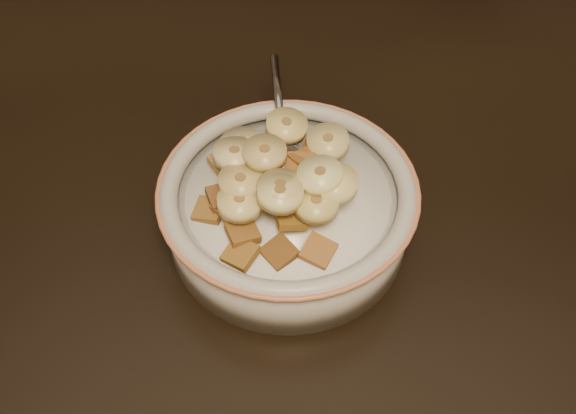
# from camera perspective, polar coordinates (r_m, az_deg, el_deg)

# --- Properties ---
(table) EXTENTS (1.43, 0.96, 0.04)m
(table) POSITION_cam_1_polar(r_m,az_deg,el_deg) (0.52, 3.40, -3.47)
(table) COLOR black
(table) RESTS_ON floor
(chair) EXTENTS (0.43, 0.43, 0.96)m
(chair) POSITION_cam_1_polar(r_m,az_deg,el_deg) (1.05, 7.95, 10.09)
(chair) COLOR black
(chair) RESTS_ON floor
(cereal_bowl) EXTENTS (0.18, 0.18, 0.04)m
(cereal_bowl) POSITION_cam_1_polar(r_m,az_deg,el_deg) (0.48, 0.00, -0.63)
(cereal_bowl) COLOR #B8B2A8
(cereal_bowl) RESTS_ON table
(milk) EXTENTS (0.15, 0.15, 0.00)m
(milk) POSITION_cam_1_polar(r_m,az_deg,el_deg) (0.47, 0.00, 1.05)
(milk) COLOR white
(milk) RESTS_ON cereal_bowl
(spoon) EXTENTS (0.04, 0.05, 0.01)m
(spoon) POSITION_cam_1_polar(r_m,az_deg,el_deg) (0.48, -0.30, 3.99)
(spoon) COLOR #ABB1C4
(spoon) RESTS_ON cereal_bowl
(cereal_square_0) EXTENTS (0.03, 0.02, 0.01)m
(cereal_square_0) POSITION_cam_1_polar(r_m,az_deg,el_deg) (0.43, 0.27, -0.95)
(cereal_square_0) COLOR #8F5E18
(cereal_square_0) RESTS_ON milk
(cereal_square_1) EXTENTS (0.03, 0.03, 0.01)m
(cereal_square_1) POSITION_cam_1_polar(r_m,az_deg,el_deg) (0.48, -2.89, 4.90)
(cereal_square_1) COLOR olive
(cereal_square_1) RESTS_ON milk
(cereal_square_2) EXTENTS (0.03, 0.03, 0.01)m
(cereal_square_2) POSITION_cam_1_polar(r_m,az_deg,el_deg) (0.48, -5.63, 4.01)
(cereal_square_2) COLOR olive
(cereal_square_2) RESTS_ON milk
(cereal_square_3) EXTENTS (0.03, 0.03, 0.01)m
(cereal_square_3) POSITION_cam_1_polar(r_m,az_deg,el_deg) (0.46, -3.40, 3.28)
(cereal_square_3) COLOR brown
(cereal_square_3) RESTS_ON milk
(cereal_square_4) EXTENTS (0.02, 0.02, 0.01)m
(cereal_square_4) POSITION_cam_1_polar(r_m,az_deg,el_deg) (0.49, -5.03, 5.14)
(cereal_square_4) COLOR #915C1A
(cereal_square_4) RESTS_ON milk
(cereal_square_5) EXTENTS (0.03, 0.03, 0.01)m
(cereal_square_5) POSITION_cam_1_polar(r_m,az_deg,el_deg) (0.46, 1.68, 4.21)
(cereal_square_5) COLOR #925720
(cereal_square_5) RESTS_ON milk
(cereal_square_6) EXTENTS (0.02, 0.02, 0.01)m
(cereal_square_6) POSITION_cam_1_polar(r_m,az_deg,el_deg) (0.48, -2.13, 4.82)
(cereal_square_6) COLOR brown
(cereal_square_6) RESTS_ON milk
(cereal_square_7) EXTENTS (0.02, 0.02, 0.01)m
(cereal_square_7) POSITION_cam_1_polar(r_m,az_deg,el_deg) (0.45, -7.04, -0.26)
(cereal_square_7) COLOR olive
(cereal_square_7) RESTS_ON milk
(cereal_square_8) EXTENTS (0.03, 0.03, 0.01)m
(cereal_square_8) POSITION_cam_1_polar(r_m,az_deg,el_deg) (0.45, -5.84, 0.91)
(cereal_square_8) COLOR brown
(cereal_square_8) RESTS_ON milk
(cereal_square_9) EXTENTS (0.03, 0.03, 0.01)m
(cereal_square_9) POSITION_cam_1_polar(r_m,az_deg,el_deg) (0.43, -4.25, -4.17)
(cereal_square_9) COLOR brown
(cereal_square_9) RESTS_ON milk
(cereal_square_10) EXTENTS (0.03, 0.03, 0.01)m
(cereal_square_10) POSITION_cam_1_polar(r_m,az_deg,el_deg) (0.43, 2.72, -3.92)
(cereal_square_10) COLOR #925E31
(cereal_square_10) RESTS_ON milk
(cereal_square_11) EXTENTS (0.02, 0.02, 0.01)m
(cereal_square_11) POSITION_cam_1_polar(r_m,az_deg,el_deg) (0.46, 1.05, 3.72)
(cereal_square_11) COLOR brown
(cereal_square_11) RESTS_ON milk
(cereal_square_12) EXTENTS (0.03, 0.03, 0.01)m
(cereal_square_12) POSITION_cam_1_polar(r_m,az_deg,el_deg) (0.43, -4.05, -2.25)
(cereal_square_12) COLOR #945A20
(cereal_square_12) RESTS_ON milk
(cereal_square_13) EXTENTS (0.02, 0.02, 0.01)m
(cereal_square_13) POSITION_cam_1_polar(r_m,az_deg,el_deg) (0.48, -4.89, 4.23)
(cereal_square_13) COLOR brown
(cereal_square_13) RESTS_ON milk
(cereal_square_14) EXTENTS (0.03, 0.03, 0.01)m
(cereal_square_14) POSITION_cam_1_polar(r_m,az_deg,el_deg) (0.46, -2.54, 3.80)
(cereal_square_14) COLOR brown
(cereal_square_14) RESTS_ON milk
(cereal_square_15) EXTENTS (0.03, 0.03, 0.01)m
(cereal_square_15) POSITION_cam_1_polar(r_m,az_deg,el_deg) (0.46, 2.95, 3.32)
(cereal_square_15) COLOR brown
(cereal_square_15) RESTS_ON milk
(cereal_square_16) EXTENTS (0.03, 0.03, 0.01)m
(cereal_square_16) POSITION_cam_1_polar(r_m,az_deg,el_deg) (0.44, -1.16, 2.09)
(cereal_square_16) COLOR brown
(cereal_square_16) RESTS_ON milk
(cereal_square_17) EXTENTS (0.02, 0.02, 0.01)m
(cereal_square_17) POSITION_cam_1_polar(r_m,az_deg,el_deg) (0.48, 2.50, 5.19)
(cereal_square_17) COLOR brown
(cereal_square_17) RESTS_ON milk
(cereal_square_18) EXTENTS (0.03, 0.03, 0.01)m
(cereal_square_18) POSITION_cam_1_polar(r_m,az_deg,el_deg) (0.44, 0.41, 2.25)
(cereal_square_18) COLOR brown
(cereal_square_18) RESTS_ON milk
(cereal_square_19) EXTENTS (0.03, 0.03, 0.01)m
(cereal_square_19) POSITION_cam_1_polar(r_m,az_deg,el_deg) (0.43, -0.76, -4.04)
(cereal_square_19) COLOR brown
(cereal_square_19) RESTS_ON milk
(cereal_square_20) EXTENTS (0.03, 0.03, 0.01)m
(cereal_square_20) POSITION_cam_1_polar(r_m,az_deg,el_deg) (0.45, -5.21, -0.01)
(cereal_square_20) COLOR brown
(cereal_square_20) RESTS_ON milk
(cereal_square_21) EXTENTS (0.03, 0.03, 0.01)m
(cereal_square_21) POSITION_cam_1_polar(r_m,az_deg,el_deg) (0.46, 1.99, 3.23)
(cereal_square_21) COLOR #925C26
(cereal_square_21) RESTS_ON milk
(banana_slice_0) EXTENTS (0.04, 0.04, 0.01)m
(banana_slice_0) POSITION_cam_1_polar(r_m,az_deg,el_deg) (0.43, 2.51, 0.28)
(banana_slice_0) COLOR tan
(banana_slice_0) RESTS_ON milk
(banana_slice_1) EXTENTS (0.04, 0.04, 0.01)m
(banana_slice_1) POSITION_cam_1_polar(r_m,az_deg,el_deg) (0.47, 3.56, 5.76)
(banana_slice_1) COLOR #E8CE82
(banana_slice_1) RESTS_ON milk
(banana_slice_2) EXTENTS (0.04, 0.04, 0.01)m
(banana_slice_2) POSITION_cam_1_polar(r_m,az_deg,el_deg) (0.42, -0.69, 1.15)
(banana_slice_2) COLOR #F6E594
(banana_slice_2) RESTS_ON milk
(banana_slice_3) EXTENTS (0.04, 0.04, 0.01)m
(banana_slice_3) POSITION_cam_1_polar(r_m,az_deg,el_deg) (0.44, -4.22, 2.23)
(banana_slice_3) COLOR tan
(banana_slice_3) RESTS_ON milk
(banana_slice_4) EXTENTS (0.04, 0.04, 0.01)m
(banana_slice_4) POSITION_cam_1_polar(r_m,az_deg,el_deg) (0.45, -2.08, 4.79)
(banana_slice_4) COLOR tan
(banana_slice_4) RESTS_ON milk
(banana_slice_5) EXTENTS (0.04, 0.04, 0.01)m
(banana_slice_5) POSITION_cam_1_polar(r_m,az_deg,el_deg) (0.43, 2.85, 2.80)
(banana_slice_5) COLOR #F1E698
(banana_slice_5) RESTS_ON milk
(banana_slice_6) EXTENTS (0.04, 0.04, 0.01)m
(banana_slice_6) POSITION_cam_1_polar(r_m,az_deg,el_deg) (0.43, -4.31, 0.38)
(banana_slice_6) COLOR tan
(banana_slice_6) RESTS_ON milk
(banana_slice_7) EXTENTS (0.04, 0.04, 0.01)m
(banana_slice_7) POSITION_cam_1_polar(r_m,az_deg,el_deg) (0.46, -4.75, 4.69)
(banana_slice_7) COLOR #DEBE7C
(banana_slice_7) RESTS_ON milk
(banana_slice_8) EXTENTS (0.04, 0.04, 0.02)m
(banana_slice_8) POSITION_cam_1_polar(r_m,az_deg,el_deg) (0.48, -0.13, 7.19)
(banana_slice_8) COLOR #E1C875
(banana_slice_8) RESTS_ON milk
(banana_slice_9) EXTENTS (0.04, 0.04, 0.01)m
(banana_slice_9) POSITION_cam_1_polar(r_m,az_deg,el_deg) (0.48, -4.16, 5.59)
(banana_slice_9) COLOR #D1BA88
(banana_slice_9) RESTS_ON milk
(banana_slice_10) EXTENTS (0.04, 0.04, 0.01)m
(banana_slice_10) POSITION_cam_1_polar(r_m,az_deg,el_deg) (0.43, -0.69, 1.71)
(banana_slice_10) COLOR #E2C57C
(banana_slice_10) RESTS_ON milk
(banana_slice_11) EXTENTS (0.03, 0.03, 0.01)m
(banana_slice_11) POSITION_cam_1_polar(r_m,az_deg,el_deg) (0.43, 4.24, 2.10)
(banana_slice_11) COLOR #E9D685
(banana_slice_11) RESTS_ON milk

